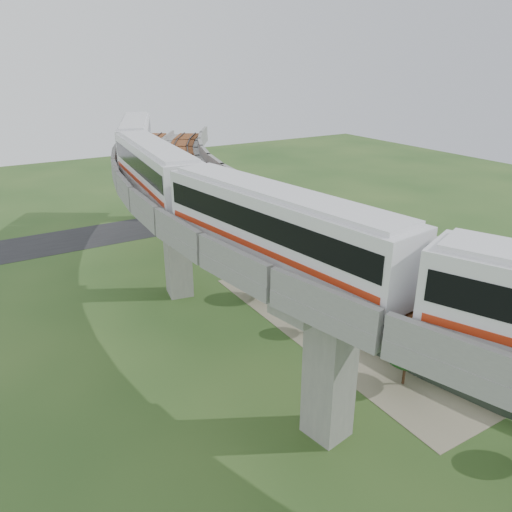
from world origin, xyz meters
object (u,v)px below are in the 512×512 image
object	(u,v)px
car_red	(410,299)
car_white	(454,360)
metro_train	(240,189)
car_dark	(327,257)

from	to	relation	value
car_red	car_white	bearing A→B (deg)	-48.48
car_white	car_red	distance (m)	9.43
car_white	car_red	xyz separation A→B (m)	(4.69, 8.18, -0.15)
metro_train	car_white	world-z (taller)	metro_train
car_red	car_dark	xyz separation A→B (m)	(-0.21, 10.90, 0.14)
car_white	car_dark	size ratio (longest dim) A/B	0.86
car_red	car_dark	size ratio (longest dim) A/B	0.69
car_red	car_dark	bearing A→B (deg)	162.44
metro_train	car_red	xyz separation A→B (m)	(16.39, -0.11, -11.74)
car_red	metro_train	bearing A→B (deg)	-109.04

